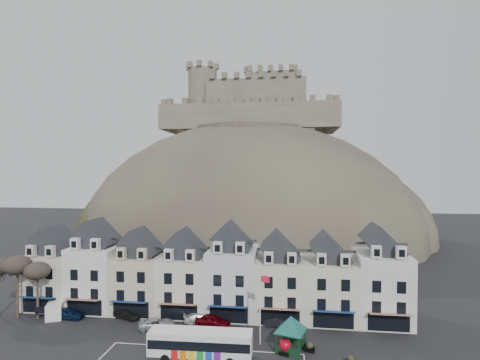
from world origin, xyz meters
name	(u,v)px	position (x,y,z in m)	size (l,w,h in m)	color
townhouse_terrace	(211,275)	(0.15, 15.97, 5.30)	(54.40, 9.35, 11.80)	beige
castle_hill	(253,242)	(1.25, 68.95, 0.11)	(100.00, 76.00, 68.00)	#3D372F
castle	(253,105)	(0.51, 75.93, 40.19)	(50.20, 22.20, 22.00)	brown
tree_left_mid	(17,266)	(-26.00, 10.50, 7.24)	(3.78, 3.78, 8.64)	#3D3527
tree_left_near	(37,271)	(-23.00, 10.50, 6.55)	(3.43, 3.43, 7.84)	#3D3527
bus	(201,343)	(1.87, 2.50, 1.74)	(11.24, 2.93, 3.15)	#262628
bus_shelter	(291,324)	(11.57, 5.57, 3.12)	(6.05, 6.05, 4.02)	black
red_buoy	(285,346)	(10.93, 4.83, 0.87)	(1.47, 1.47, 1.71)	black
flagpole	(261,304)	(8.09, 6.74, 4.82)	(1.17, 0.45, 8.44)	silver
white_van	(56,308)	(-21.08, 11.77, 1.06)	(3.66, 5.03, 2.11)	white
planter_west	(309,347)	(13.65, 5.74, 0.54)	(1.23, 0.87, 1.11)	black
planter_east	(351,360)	(17.81, 3.50, 0.44)	(0.97, 0.63, 0.90)	black
car_navy	(68,313)	(-18.81, 10.96, 0.76)	(1.79, 4.45, 1.52)	#0B1A38
car_black	(127,314)	(-10.80, 12.00, 0.66)	(1.39, 3.99, 1.32)	black
car_silver	(157,323)	(-5.60, 9.53, 0.64)	(2.11, 4.51, 1.27)	#B8B9C0
car_white	(201,318)	(-0.40, 12.00, 0.66)	(1.85, 4.55, 1.32)	silver
car_maroon	(213,321)	(1.48, 10.96, 0.79)	(1.86, 4.63, 1.58)	#57050C
car_charcoal	(278,322)	(10.00, 12.00, 0.63)	(1.32, 3.80, 1.25)	black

